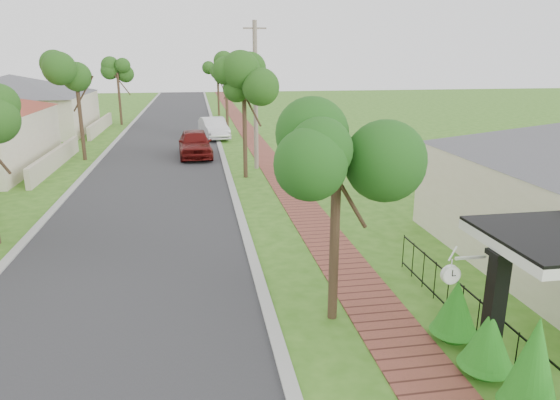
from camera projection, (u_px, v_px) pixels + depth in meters
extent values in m
plane|color=#336618|center=(250.00, 363.00, 10.02)|extent=(160.00, 160.00, 0.00)
cube|color=#28282B|center=(160.00, 164.00, 28.50)|extent=(7.00, 120.00, 0.02)
cube|color=#9E9E99|center=(224.00, 162.00, 29.08)|extent=(0.30, 120.00, 0.10)
cube|color=#9E9E99|center=(94.00, 166.00, 27.92)|extent=(0.30, 120.00, 0.10)
cube|color=brown|center=(268.00, 160.00, 29.49)|extent=(1.50, 120.00, 0.03)
cube|color=black|center=(494.00, 313.00, 9.45)|extent=(0.30, 0.30, 2.52)
cube|color=black|center=(487.00, 365.00, 9.76)|extent=(0.48, 0.48, 0.24)
cube|color=black|center=(501.00, 254.00, 9.11)|extent=(0.42, 0.42, 0.10)
cube|color=black|center=(480.00, 301.00, 10.54)|extent=(0.03, 8.00, 0.03)
cube|color=black|center=(476.00, 335.00, 10.76)|extent=(0.03, 8.00, 0.03)
cylinder|color=black|center=(539.00, 377.00, 8.76)|extent=(0.02, 0.02, 1.00)
cylinder|color=black|center=(516.00, 356.00, 9.40)|extent=(0.02, 0.02, 1.00)
cylinder|color=black|center=(496.00, 337.00, 10.03)|extent=(0.02, 0.02, 1.00)
cylinder|color=black|center=(478.00, 320.00, 10.66)|extent=(0.02, 0.02, 1.00)
cylinder|color=black|center=(462.00, 306.00, 11.29)|extent=(0.02, 0.02, 1.00)
cylinder|color=black|center=(448.00, 292.00, 11.92)|extent=(0.02, 0.02, 1.00)
cylinder|color=black|center=(435.00, 280.00, 12.56)|extent=(0.02, 0.02, 1.00)
cylinder|color=black|center=(423.00, 270.00, 13.19)|extent=(0.02, 0.02, 1.00)
cylinder|color=black|center=(413.00, 260.00, 13.82)|extent=(0.02, 0.02, 1.00)
cylinder|color=black|center=(403.00, 251.00, 14.45)|extent=(0.02, 0.02, 1.00)
cylinder|color=#382619|center=(245.00, 133.00, 24.79)|extent=(0.22, 0.22, 4.55)
sphere|color=#154412|center=(244.00, 83.00, 24.12)|extent=(1.70, 1.70, 1.70)
cylinder|color=#382619|center=(227.00, 104.00, 38.01)|extent=(0.22, 0.22, 4.90)
sphere|color=#154412|center=(226.00, 69.00, 37.29)|extent=(1.70, 1.70, 1.70)
cylinder|color=#382619|center=(218.00, 95.00, 51.37)|extent=(0.22, 0.22, 4.20)
sphere|color=#154412|center=(218.00, 73.00, 50.76)|extent=(1.70, 1.70, 1.70)
cylinder|color=#382619|center=(81.00, 118.00, 29.01)|extent=(0.22, 0.22, 4.90)
sphere|color=#154412|center=(76.00, 73.00, 28.29)|extent=(1.70, 1.70, 1.70)
cylinder|color=#382619|center=(120.00, 99.00, 44.22)|extent=(0.22, 0.22, 4.55)
sphere|color=#154412|center=(117.00, 71.00, 43.55)|extent=(1.70, 1.70, 1.70)
sphere|color=#125D14|center=(528.00, 397.00, 8.39)|extent=(0.76, 0.76, 0.76)
cone|color=#125D14|center=(534.00, 358.00, 8.18)|extent=(0.87, 0.87, 1.51)
sphere|color=#125D14|center=(486.00, 360.00, 9.61)|extent=(0.82, 0.82, 0.82)
cone|color=#125D14|center=(489.00, 336.00, 9.47)|extent=(0.93, 0.93, 1.07)
sphere|color=#125D14|center=(454.00, 327.00, 10.79)|extent=(0.79, 0.79, 0.79)
cone|color=#125D14|center=(456.00, 304.00, 10.64)|extent=(0.89, 0.89, 1.09)
cube|color=#BFB299|center=(56.00, 159.00, 27.48)|extent=(0.25, 10.00, 1.00)
cube|color=beige|center=(15.00, 114.00, 39.45)|extent=(11.00, 10.00, 3.00)
pyramid|color=#4C4C51|center=(11.00, 85.00, 38.82)|extent=(15.56, 15.56, 1.60)
cube|color=#BFB299|center=(101.00, 125.00, 40.74)|extent=(0.25, 10.00, 1.00)
imported|color=#590E0D|center=(195.00, 143.00, 30.35)|extent=(2.14, 4.90, 1.64)
imported|color=silver|center=(214.00, 128.00, 37.20)|extent=(2.33, 4.84, 1.53)
cylinder|color=#382619|center=(334.00, 244.00, 11.27)|extent=(0.22, 0.22, 3.69)
sphere|color=#205518|center=(337.00, 159.00, 10.72)|extent=(1.84, 1.84, 1.84)
cylinder|color=gray|center=(256.00, 97.00, 26.38)|extent=(0.24, 0.24, 7.71)
cube|color=gray|center=(255.00, 28.00, 25.42)|extent=(1.20, 0.08, 0.08)
cube|color=white|center=(471.00, 258.00, 9.50)|extent=(0.63, 0.05, 0.05)
cylinder|color=white|center=(451.00, 266.00, 9.48)|extent=(0.02, 0.02, 0.27)
cylinder|color=white|center=(451.00, 274.00, 9.53)|extent=(0.38, 0.10, 0.38)
cylinder|color=white|center=(452.00, 276.00, 9.47)|extent=(0.32, 0.01, 0.32)
cylinder|color=white|center=(449.00, 273.00, 9.58)|extent=(0.32, 0.01, 0.32)
cube|color=black|center=(453.00, 273.00, 9.45)|extent=(0.01, 0.01, 0.13)
cube|color=black|center=(454.00, 276.00, 9.47)|extent=(0.08, 0.01, 0.02)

